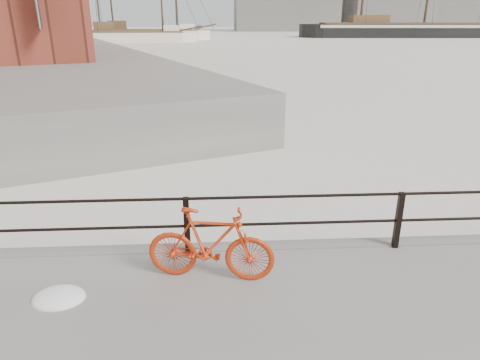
# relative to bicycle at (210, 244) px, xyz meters

# --- Properties ---
(ground) EXTENTS (400.00, 400.00, 0.00)m
(ground) POSITION_rel_bicycle_xyz_m (3.11, 0.89, -0.92)
(ground) COLOR white
(ground) RESTS_ON ground
(guardrail) EXTENTS (28.00, 0.10, 1.00)m
(guardrail) POSITION_rel_bicycle_xyz_m (3.11, 0.74, -0.07)
(guardrail) COLOR black
(guardrail) RESTS_ON promenade
(bicycle) EXTENTS (1.89, 0.61, 1.13)m
(bicycle) POSITION_rel_bicycle_xyz_m (0.00, 0.00, 0.00)
(bicycle) COLOR red
(bicycle) RESTS_ON promenade
(barque_black) EXTENTS (61.51, 23.90, 34.09)m
(barque_black) POSITION_rel_bicycle_xyz_m (45.53, 90.21, -0.92)
(barque_black) COLOR black
(barque_black) RESTS_ON ground
(schooner_mid) EXTENTS (27.52, 15.34, 18.97)m
(schooner_mid) POSITION_rel_bicycle_xyz_m (-12.64, 80.97, -0.92)
(schooner_mid) COLOR white
(schooner_mid) RESTS_ON ground
(schooner_left) EXTENTS (24.10, 11.71, 18.06)m
(schooner_left) POSITION_rel_bicycle_xyz_m (-14.15, 74.72, -0.92)
(schooner_left) COLOR silver
(schooner_left) RESTS_ON ground
(industrial_west) EXTENTS (32.00, 18.00, 18.00)m
(industrial_west) POSITION_rel_bicycle_xyz_m (23.11, 140.89, 8.08)
(industrial_west) COLOR gray
(industrial_west) RESTS_ON ground
(industrial_east) EXTENTS (20.00, 16.00, 14.00)m
(industrial_east) POSITION_rel_bicycle_xyz_m (81.11, 150.89, 6.08)
(industrial_east) COLOR gray
(industrial_east) RESTS_ON ground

